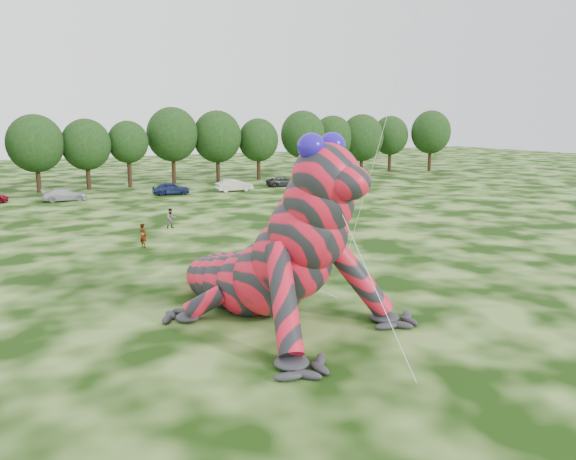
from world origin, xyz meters
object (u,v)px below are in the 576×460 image
at_px(tree_8, 87,154).
at_px(tree_10, 173,146).
at_px(tree_9, 129,154).
at_px(spectator_5, 280,226).
at_px(tree_11, 217,146).
at_px(spectator_1, 171,218).
at_px(tree_14, 332,145).
at_px(tree_17, 430,141).
at_px(car_4, 171,188).
at_px(tree_15, 362,144).
at_px(inflatable_gecko, 251,224).
at_px(car_3, 64,195).
at_px(car_6, 283,182).
at_px(tree_13, 303,144).
at_px(car_7, 356,179).
at_px(tree_12, 258,149).
at_px(tree_7, 36,154).
at_px(tree_16, 390,144).
at_px(car_5, 234,185).
at_px(spectator_0, 143,236).

xyz_separation_m(tree_8, tree_10, (11.61, 1.59, 0.78)).
relative_size(tree_9, spectator_5, 5.28).
relative_size(tree_9, tree_11, 0.86).
height_order(tree_10, spectator_1, tree_10).
height_order(tree_8, tree_14, tree_14).
bearing_deg(spectator_1, tree_14, 44.91).
distance_m(tree_17, car_4, 49.33).
bearing_deg(tree_8, tree_10, 7.81).
bearing_deg(tree_15, spectator_5, -131.97).
distance_m(inflatable_gecko, spectator_1, 22.35).
relative_size(car_3, car_6, 1.02).
distance_m(tree_14, tree_17, 18.61).
distance_m(tree_11, tree_15, 24.69).
distance_m(tree_10, tree_15, 31.09).
bearing_deg(inflatable_gecko, spectator_1, 62.42).
relative_size(tree_13, car_7, 2.30).
bearing_deg(spectator_1, tree_8, 97.02).
xyz_separation_m(tree_12, tree_15, (18.46, 0.03, 0.33)).
xyz_separation_m(tree_7, tree_8, (5.86, 0.18, -0.27)).
xyz_separation_m(inflatable_gecko, tree_7, (-5.37, 51.85, 0.52)).
height_order(tree_7, tree_12, tree_7).
bearing_deg(tree_12, car_4, -147.59).
bearing_deg(tree_14, tree_10, -179.68).
relative_size(tree_10, tree_13, 1.04).
relative_size(tree_16, car_7, 2.13).
relative_size(tree_12, tree_14, 0.95).
xyz_separation_m(car_5, spectator_1, (-13.75, -19.82, 0.07)).
height_order(car_6, spectator_5, spectator_5).
bearing_deg(spectator_1, tree_10, 76.32).
distance_m(tree_10, tree_12, 12.67).
relative_size(tree_7, spectator_0, 5.50).
bearing_deg(tree_11, tree_8, -176.16).
bearing_deg(tree_14, car_3, -165.23).
distance_m(tree_10, tree_13, 19.79).
bearing_deg(tree_16, car_7, -140.26).
height_order(car_5, car_6, car_5).
distance_m(tree_14, tree_15, 5.10).
xyz_separation_m(tree_7, tree_15, (48.56, 0.97, 0.08)).
bearing_deg(tree_13, car_5, -146.28).
xyz_separation_m(car_6, car_7, (10.14, -2.40, 0.00)).
relative_size(tree_12, tree_15, 0.93).
xyz_separation_m(tree_7, tree_9, (11.15, 0.54, -0.40)).
relative_size(spectator_5, spectator_0, 0.95).
xyz_separation_m(inflatable_gecko, spectator_1, (2.51, 21.95, -3.39)).
bearing_deg(car_6, tree_16, -62.91).
distance_m(tree_9, car_6, 20.67).
bearing_deg(tree_15, car_7, -127.54).
height_order(tree_15, spectator_5, tree_15).
bearing_deg(car_3, car_7, -92.43).
bearing_deg(car_4, tree_10, -13.17).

